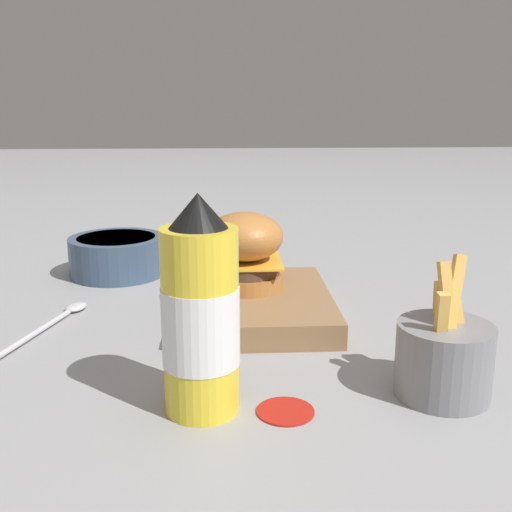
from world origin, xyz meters
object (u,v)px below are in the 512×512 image
at_px(serving_board, 256,304).
at_px(spoon, 60,317).
at_px(ketchup_bottle, 201,316).
at_px(burger, 245,250).
at_px(side_bowl, 117,255).
at_px(fries_basket, 444,357).

relative_size(serving_board, spoon, 1.36).
bearing_deg(serving_board, ketchup_bottle, -14.30).
bearing_deg(serving_board, burger, -153.56).
xyz_separation_m(burger, side_bowl, (-0.18, -0.20, -0.05)).
bearing_deg(ketchup_bottle, fries_basket, 93.87).
relative_size(burger, side_bowl, 0.67).
bearing_deg(burger, spoon, -82.35).
bearing_deg(serving_board, side_bowl, -134.03).
relative_size(serving_board, burger, 2.39).
bearing_deg(spoon, serving_board, -72.78).
distance_m(ketchup_bottle, side_bowl, 0.48).
bearing_deg(ketchup_bottle, spoon, -141.48).
height_order(burger, ketchup_bottle, ketchup_bottle).
xyz_separation_m(serving_board, ketchup_bottle, (0.24, -0.06, 0.07)).
xyz_separation_m(serving_board, burger, (-0.03, -0.01, 0.07)).
height_order(side_bowl, spoon, side_bowl).
height_order(fries_basket, spoon, fries_basket).
bearing_deg(spoon, side_bowl, 5.85).
bearing_deg(fries_basket, side_bowl, -138.90).
bearing_deg(burger, fries_basket, 35.03).
bearing_deg(spoon, fries_basket, -101.98).
relative_size(ketchup_bottle, spoon, 1.10).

